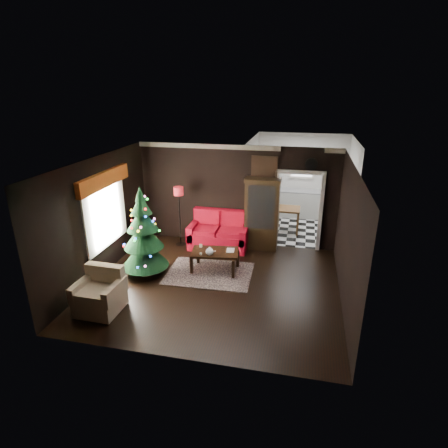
% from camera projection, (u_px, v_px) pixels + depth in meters
% --- Properties ---
extents(floor, '(5.50, 5.50, 0.00)m').
position_uv_depth(floor, '(216.00, 285.00, 8.44)').
color(floor, black).
rests_on(floor, ground).
extents(ceiling, '(5.50, 5.50, 0.00)m').
position_uv_depth(ceiling, '(214.00, 163.00, 7.45)').
color(ceiling, white).
rests_on(ceiling, ground).
extents(wall_back, '(5.50, 0.00, 5.50)m').
position_uv_depth(wall_back, '(236.00, 196.00, 10.23)').
color(wall_back, black).
rests_on(wall_back, ground).
extents(wall_front, '(5.50, 0.00, 5.50)m').
position_uv_depth(wall_front, '(176.00, 285.00, 5.66)').
color(wall_front, black).
rests_on(wall_front, ground).
extents(wall_left, '(0.00, 5.50, 5.50)m').
position_uv_depth(wall_left, '(99.00, 218.00, 8.50)').
color(wall_left, black).
rests_on(wall_left, ground).
extents(wall_right, '(0.00, 5.50, 5.50)m').
position_uv_depth(wall_right, '(348.00, 238.00, 7.39)').
color(wall_right, black).
rests_on(wall_right, ground).
extents(doorway, '(1.10, 0.10, 2.10)m').
position_uv_depth(doorway, '(298.00, 212.00, 10.01)').
color(doorway, white).
rests_on(doorway, ground).
extents(left_window, '(0.05, 1.60, 1.40)m').
position_uv_depth(left_window, '(105.00, 214.00, 8.66)').
color(left_window, white).
rests_on(left_window, wall_left).
extents(valance, '(0.12, 2.10, 0.35)m').
position_uv_depth(valance, '(104.00, 180.00, 8.35)').
color(valance, '#81350F').
rests_on(valance, wall_left).
extents(kitchen_floor, '(3.00, 3.00, 0.00)m').
position_uv_depth(kitchen_floor, '(297.00, 228.00, 11.75)').
color(kitchen_floor, white).
rests_on(kitchen_floor, ground).
extents(kitchen_window, '(0.70, 0.06, 0.70)m').
position_uv_depth(kitchen_window, '(302.00, 166.00, 12.48)').
color(kitchen_window, white).
rests_on(kitchen_window, ground).
extents(rug, '(2.08, 1.54, 0.01)m').
position_uv_depth(rug, '(209.00, 273.00, 8.94)').
color(rug, '#553849').
rests_on(rug, ground).
extents(loveseat, '(1.70, 0.90, 1.00)m').
position_uv_depth(loveseat, '(219.00, 231.00, 10.22)').
color(loveseat, maroon).
rests_on(loveseat, ground).
extents(curio_cabinet, '(0.90, 0.45, 1.90)m').
position_uv_depth(curio_cabinet, '(262.00, 216.00, 10.03)').
color(curio_cabinet, black).
rests_on(curio_cabinet, ground).
extents(floor_lamp, '(0.38, 0.38, 1.72)m').
position_uv_depth(floor_lamp, '(180.00, 217.00, 10.29)').
color(floor_lamp, black).
rests_on(floor_lamp, ground).
extents(christmas_tree, '(1.20, 1.20, 2.11)m').
position_uv_depth(christmas_tree, '(143.00, 233.00, 8.58)').
color(christmas_tree, black).
rests_on(christmas_tree, ground).
extents(armchair, '(0.87, 0.87, 0.87)m').
position_uv_depth(armchair, '(99.00, 291.00, 7.28)').
color(armchair, '#C2AD8F').
rests_on(armchair, ground).
extents(coffee_table, '(1.20, 0.83, 0.50)m').
position_uv_depth(coffee_table, '(215.00, 261.00, 9.00)').
color(coffee_table, black).
rests_on(coffee_table, rug).
extents(teapot, '(0.27, 0.27, 0.20)m').
position_uv_depth(teapot, '(210.00, 251.00, 8.68)').
color(teapot, white).
rests_on(teapot, coffee_table).
extents(cup_a, '(0.08, 0.08, 0.07)m').
position_uv_depth(cup_a, '(201.00, 246.00, 9.14)').
color(cup_a, '#E9E6C6').
rests_on(cup_a, coffee_table).
extents(cup_b, '(0.07, 0.07, 0.05)m').
position_uv_depth(cup_b, '(201.00, 254.00, 8.72)').
color(cup_b, silver).
rests_on(cup_b, coffee_table).
extents(book, '(0.19, 0.04, 0.26)m').
position_uv_depth(book, '(227.00, 246.00, 8.90)').
color(book, '#9E856D').
rests_on(book, coffee_table).
extents(wall_clock, '(0.32, 0.32, 0.06)m').
position_uv_depth(wall_clock, '(311.00, 164.00, 9.45)').
color(wall_clock, silver).
rests_on(wall_clock, wall_back).
extents(painting, '(0.62, 0.05, 0.52)m').
position_uv_depth(painting, '(264.00, 167.00, 9.74)').
color(painting, '#AF6B3A').
rests_on(painting, wall_back).
extents(kitchen_counter, '(1.80, 0.60, 0.90)m').
position_uv_depth(kitchen_counter, '(299.00, 204.00, 12.69)').
color(kitchen_counter, silver).
rests_on(kitchen_counter, ground).
extents(kitchen_table, '(0.70, 0.70, 0.75)m').
position_uv_depth(kitchen_table, '(288.00, 220.00, 11.41)').
color(kitchen_table, brown).
rests_on(kitchen_table, ground).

